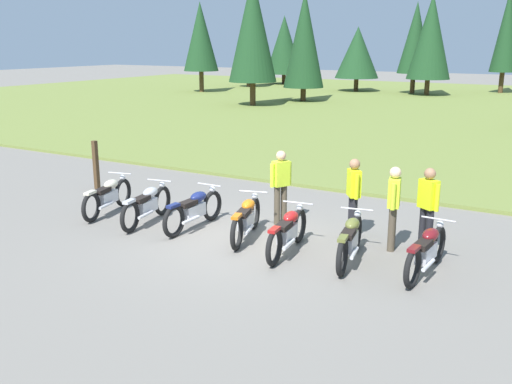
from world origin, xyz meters
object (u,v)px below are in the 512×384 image
Objects in this scene: motorcycle_cream at (108,196)px; rider_checking_bike at (281,183)px; motorcycle_navy at (194,209)px; rider_with_back_turned at (354,193)px; motorcycle_orange at (246,218)px; motorcycle_maroon at (427,251)px; rider_near_row_end at (428,205)px; motorcycle_red at (288,231)px; motorcycle_silver at (147,204)px; trail_marker_post at (96,165)px; motorcycle_olive at (350,239)px; rider_in_hivis_vest at (394,203)px.

motorcycle_cream is 1.24× the size of rider_checking_bike.
motorcycle_navy is 3.46m from rider_with_back_turned.
motorcycle_orange and motorcycle_maroon have the same top height.
motorcycle_red is at bearing -147.75° from rider_near_row_end.
motorcycle_silver is 1.25× the size of rider_with_back_turned.
motorcycle_silver is 1.54× the size of trail_marker_post.
motorcycle_orange is at bearing 163.61° from motorcycle_red.
rider_near_row_end is (1.06, 1.26, 0.51)m from motorcycle_olive.
rider_with_back_turned is at bearing 33.27° from motorcycle_orange.
rider_in_hivis_vest reaches higher than motorcycle_navy.
rider_near_row_end is (7.19, 1.21, 0.51)m from motorcycle_cream.
motorcycle_maroon is 1.39m from rider_in_hivis_vest.
motorcycle_maroon is 1.26× the size of rider_checking_bike.
motorcycle_red is 1.26× the size of rider_in_hivis_vest.
motorcycle_cream is 1.31m from motorcycle_silver.
motorcycle_silver is at bearing -178.33° from motorcycle_maroon.
rider_near_row_end is at bearing 32.25° from motorcycle_red.
rider_checking_bike is 1.00× the size of rider_with_back_turned.
rider_checking_bike is at bearing 160.08° from motorcycle_maroon.
trail_marker_post reaches higher than motorcycle_navy.
motorcycle_navy is at bearing 179.44° from motorcycle_maroon.
rider_near_row_end reaches higher than motorcycle_navy.
rider_near_row_end is at bearing 12.97° from motorcycle_navy.
motorcycle_navy is 5.06m from motorcycle_maroon.
rider_near_row_end is at bearing 12.67° from motorcycle_silver.
rider_with_back_turned is (1.72, -0.04, 0.00)m from rider_checking_bike.
rider_near_row_end is at bearing 105.20° from motorcycle_maroon.
motorcycle_cream is at bearing -166.74° from rider_with_back_turned.
motorcycle_red is 1.22m from motorcycle_olive.
trail_marker_post is at bearing 152.40° from motorcycle_silver.
motorcycle_red is at bearing -2.63° from motorcycle_cream.
motorcycle_olive is (4.82, 0.06, 0.00)m from motorcycle_silver.
rider_in_hivis_vest is at bearing 65.66° from motorcycle_olive.
rider_checking_bike reaches higher than motorcycle_orange.
motorcycle_cream is 1.24× the size of rider_with_back_turned.
motorcycle_navy is 1.26× the size of rider_checking_bike.
motorcycle_silver and motorcycle_red have the same top height.
rider_near_row_end is 9.20m from trail_marker_post.
rider_checking_bike reaches higher than motorcycle_navy.
motorcycle_cream is 0.99× the size of motorcycle_olive.
motorcycle_maroon is at bearing 0.51° from motorcycle_cream.
motorcycle_orange is at bearing 1.65° from motorcycle_cream.
motorcycle_red is 1.79m from rider_with_back_turned.
motorcycle_silver is 1.25× the size of rider_in_hivis_vest.
rider_in_hivis_vest is at bearing 11.69° from motorcycle_silver.
motorcycle_orange is 2.99m from rider_in_hivis_vest.
motorcycle_red is at bearing -14.90° from trail_marker_post.
motorcycle_maroon is 1.26× the size of rider_in_hivis_vest.
rider_checking_bike reaches higher than motorcycle_silver.
motorcycle_red is (3.61, -0.11, 0.00)m from motorcycle_silver.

